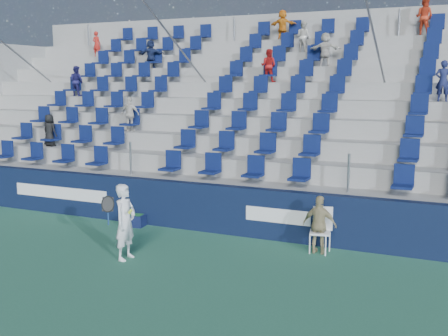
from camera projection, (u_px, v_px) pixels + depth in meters
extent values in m
plane|color=#2E6C51|center=(156.00, 271.00, 11.21)|extent=(70.00, 70.00, 0.00)
cube|color=#0E1835|center=(223.00, 209.00, 13.94)|extent=(24.00, 0.30, 1.20)
cube|color=white|center=(60.00, 193.00, 15.86)|extent=(3.20, 0.02, 0.34)
cube|color=white|center=(278.00, 216.00, 13.17)|extent=(1.60, 0.02, 0.34)
cube|color=#999994|center=(232.00, 205.00, 14.46)|extent=(24.00, 0.85, 1.20)
cube|color=#999994|center=(245.00, 189.00, 15.18)|extent=(24.00, 0.85, 1.70)
cube|color=#999994|center=(256.00, 175.00, 15.90)|extent=(24.00, 0.85, 2.20)
cube|color=#999994|center=(267.00, 163.00, 16.63)|extent=(24.00, 0.85, 2.70)
cube|color=#999994|center=(277.00, 151.00, 17.35)|extent=(24.00, 0.85, 3.20)
cube|color=#999994|center=(285.00, 140.00, 18.07)|extent=(24.00, 0.85, 3.70)
cube|color=#999994|center=(294.00, 131.00, 18.80)|extent=(24.00, 0.85, 4.20)
cube|color=#999994|center=(301.00, 121.00, 19.52)|extent=(24.00, 0.85, 4.70)
cube|color=#999994|center=(308.00, 113.00, 20.25)|extent=(24.00, 0.85, 5.20)
cube|color=#999994|center=(314.00, 98.00, 20.77)|extent=(24.00, 0.50, 6.20)
cube|color=#0C1849|center=(232.00, 168.00, 14.31)|extent=(16.05, 0.50, 0.70)
cube|color=#0C1849|center=(245.00, 145.00, 14.99)|extent=(16.05, 0.50, 0.70)
cube|color=#0C1849|center=(257.00, 124.00, 15.68)|extent=(16.05, 0.50, 0.70)
cube|color=#0C1849|center=(268.00, 105.00, 16.36)|extent=(16.05, 0.50, 0.70)
cube|color=#0C1849|center=(277.00, 88.00, 17.05)|extent=(16.05, 0.50, 0.70)
cube|color=#0C1849|center=(287.00, 71.00, 17.73)|extent=(16.05, 0.50, 0.70)
cube|color=#0C1849|center=(295.00, 56.00, 18.42)|extent=(16.05, 0.50, 0.70)
cube|color=#0C1849|center=(303.00, 42.00, 19.10)|extent=(16.05, 0.50, 0.70)
cube|color=#0C1849|center=(310.00, 29.00, 19.79)|extent=(16.05, 0.50, 0.70)
cylinder|color=gray|center=(190.00, 62.00, 18.16)|extent=(0.06, 7.68, 4.55)
cylinder|color=gray|center=(379.00, 59.00, 15.68)|extent=(0.06, 7.68, 4.55)
cylinder|color=gray|center=(30.00, 65.00, 20.98)|extent=(0.06, 7.68, 4.55)
imported|color=#182348|center=(151.00, 54.00, 20.63)|extent=(1.00, 0.55, 1.03)
imported|color=beige|center=(130.00, 114.00, 17.33)|extent=(0.64, 0.30, 1.06)
imported|color=red|center=(424.00, 17.00, 18.13)|extent=(0.69, 0.61, 1.18)
imported|color=orange|center=(283.00, 25.00, 20.14)|extent=(1.00, 0.38, 1.06)
imported|color=beige|center=(325.00, 50.00, 17.93)|extent=(1.03, 0.47, 1.07)
imported|color=beige|center=(303.00, 37.00, 19.03)|extent=(0.60, 0.53, 1.04)
imported|color=#AE1717|center=(268.00, 66.00, 17.91)|extent=(0.52, 0.42, 1.05)
imported|color=black|center=(50.00, 130.00, 17.68)|extent=(0.52, 0.36, 1.01)
imported|color=#181E49|center=(443.00, 81.00, 15.03)|extent=(0.40, 0.27, 1.10)
imported|color=#B31F17|center=(97.00, 44.00, 22.59)|extent=(0.37, 0.24, 1.01)
imported|color=#1C1B52|center=(76.00, 81.00, 20.12)|extent=(0.55, 0.44, 1.07)
imported|color=silver|center=(125.00, 222.00, 11.84)|extent=(0.39, 0.59, 1.62)
cylinder|color=navy|center=(108.00, 218.00, 11.70)|extent=(0.03, 0.03, 0.28)
torus|color=black|center=(108.00, 204.00, 11.65)|extent=(0.30, 0.17, 0.28)
plane|color=#262626|center=(108.00, 204.00, 11.65)|extent=(0.30, 0.16, 0.29)
sphere|color=#C7E234|center=(129.00, 213.00, 11.51)|extent=(0.07, 0.07, 0.07)
sphere|color=#C7E234|center=(131.00, 211.00, 11.56)|extent=(0.07, 0.07, 0.07)
cube|color=white|center=(320.00, 232.00, 12.33)|extent=(0.52, 0.52, 0.04)
cube|color=white|center=(323.00, 218.00, 12.48)|extent=(0.44, 0.14, 0.54)
cylinder|color=white|center=(310.00, 244.00, 12.28)|extent=(0.03, 0.03, 0.44)
cylinder|color=white|center=(326.00, 246.00, 12.14)|extent=(0.03, 0.03, 0.44)
cylinder|color=white|center=(314.00, 240.00, 12.60)|extent=(0.03, 0.03, 0.44)
cylinder|color=white|center=(330.00, 242.00, 12.45)|extent=(0.03, 0.03, 0.44)
imported|color=tan|center=(320.00, 225.00, 12.26)|extent=(0.77, 0.34, 1.29)
cube|color=#10183D|center=(134.00, 220.00, 14.63)|extent=(0.61, 0.44, 0.31)
cube|color=#1E662D|center=(134.00, 218.00, 14.62)|extent=(0.49, 0.33, 0.18)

